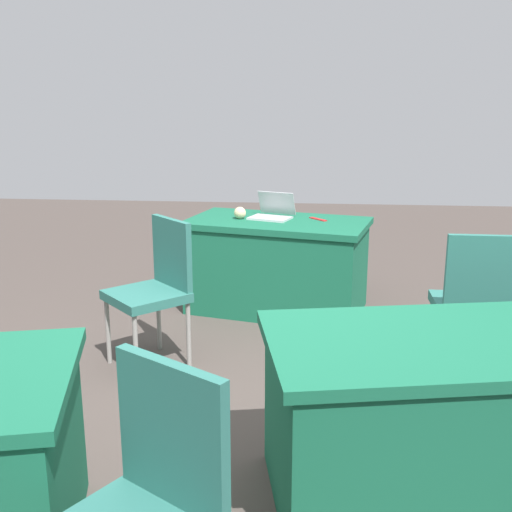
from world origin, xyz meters
name	(u,v)px	position (x,y,z in m)	size (l,w,h in m)	color
ground_plane	(252,425)	(0.00, 0.00, 0.00)	(14.40, 14.40, 0.00)	#4C423D
table_foreground	(277,265)	(-0.02, -1.90, 0.38)	(1.56, 1.08, 0.75)	#196647
table_back_left	(476,417)	(-1.02, 0.50, 0.38)	(1.93, 1.17, 0.75)	#196647
chair_near_front	(476,299)	(-1.26, -0.56, 0.57)	(0.45, 0.45, 0.98)	#9E9993
chair_tucked_left	(156,283)	(0.70, -0.77, 0.55)	(0.62, 0.62, 0.95)	#9E9993
chair_tucked_right	(142,510)	(0.17, 1.48, 0.57)	(0.61, 0.61, 0.98)	#9E9993
laptop_silver	(272,213)	(0.03, -1.98, 0.79)	(0.40, 0.38, 0.21)	silver
yarn_ball	(240,213)	(0.29, -1.93, 0.80)	(0.10, 0.10, 0.10)	beige
scissors_red	(318,219)	(-0.34, -1.95, 0.76)	(0.18, 0.04, 0.01)	red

